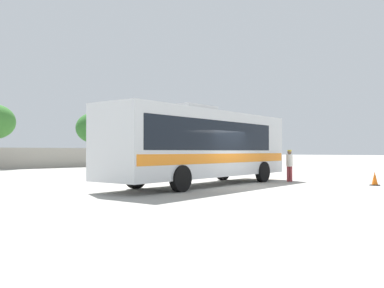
{
  "coord_description": "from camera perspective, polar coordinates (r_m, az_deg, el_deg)",
  "views": [
    {
      "loc": [
        -14.83,
        -11.62,
        1.59
      ],
      "look_at": [
        -1.02,
        1.88,
        1.91
      ],
      "focal_mm": 39.42,
      "sensor_mm": 36.0,
      "label": 1
    }
  ],
  "objects": [
    {
      "name": "ground_plane",
      "position": [
        26.27,
        -11.22,
        -4.41
      ],
      "size": [
        300.0,
        300.0,
        0.0
      ],
      "primitive_type": "plane",
      "color": "#A3A099"
    },
    {
      "name": "perimeter_wall",
      "position": [
        40.11,
        -23.96,
        -1.8
      ],
      "size": [
        80.0,
        0.3,
        1.89
      ],
      "primitive_type": "cube",
      "color": "#9E998C",
      "rests_on": "ground_plane"
    },
    {
      "name": "coach_bus_silver_orange",
      "position": [
        19.46,
        1.25,
        0.07
      ],
      "size": [
        11.66,
        3.86,
        3.63
      ],
      "color": "silver",
      "rests_on": "ground_plane"
    },
    {
      "name": "attendant_by_bus_door",
      "position": [
        22.48,
        13.05,
        -2.6
      ],
      "size": [
        0.39,
        0.39,
        1.65
      ],
      "color": "#99383D",
      "rests_on": "ground_plane"
    },
    {
      "name": "roadside_tree_midright",
      "position": [
        48.22,
        -13.13,
        2.11
      ],
      "size": [
        3.98,
        3.98,
        5.86
      ],
      "color": "brown",
      "rests_on": "ground_plane"
    },
    {
      "name": "traffic_cone_on_apron",
      "position": [
        21.22,
        23.49,
        -4.34
      ],
      "size": [
        0.36,
        0.36,
        0.64
      ],
      "color": "black",
      "rests_on": "ground_plane"
    }
  ]
}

